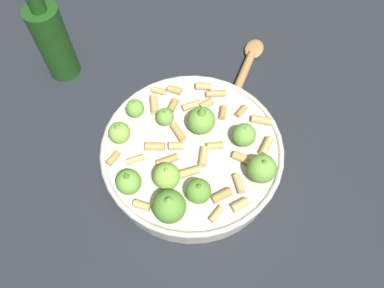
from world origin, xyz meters
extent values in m
plane|color=#23282D|center=(0.00, 0.00, 0.00)|extent=(2.40, 2.40, 0.00)
cylinder|color=beige|center=(0.00, 0.00, 0.02)|extent=(0.28, 0.28, 0.05)
torus|color=beige|center=(0.00, 0.00, 0.05)|extent=(0.29, 0.29, 0.01)
sphere|color=#75B247|center=(-0.07, 0.04, 0.06)|extent=(0.04, 0.04, 0.04)
cone|color=#8CC64C|center=(-0.07, 0.04, 0.08)|extent=(0.01, 0.01, 0.01)
sphere|color=#609E38|center=(0.05, 0.07, 0.06)|extent=(0.04, 0.04, 0.04)
cone|color=#4C8933|center=(0.05, 0.07, 0.08)|extent=(0.02, 0.02, 0.01)
sphere|color=#75B247|center=(0.03, -0.11, 0.06)|extent=(0.03, 0.03, 0.03)
cone|color=#75B247|center=(0.03, -0.11, 0.08)|extent=(0.01, 0.01, 0.01)
sphere|color=#8CC64C|center=(0.07, 0.02, 0.07)|extent=(0.04, 0.04, 0.04)
cone|color=#8CC64C|center=(0.07, 0.02, 0.08)|extent=(0.02, 0.02, 0.01)
sphere|color=#75B247|center=(-0.03, -0.02, 0.07)|extent=(0.04, 0.04, 0.04)
cone|color=#609E38|center=(-0.03, -0.02, 0.09)|extent=(0.02, 0.02, 0.02)
sphere|color=#75B247|center=(0.11, -0.01, 0.06)|extent=(0.04, 0.04, 0.04)
cone|color=#609E38|center=(0.11, -0.01, 0.08)|extent=(0.01, 0.01, 0.02)
sphere|color=#75B247|center=(-0.04, 0.10, 0.07)|extent=(0.04, 0.04, 0.04)
cone|color=#609E38|center=(-0.04, 0.10, 0.09)|extent=(0.02, 0.02, 0.01)
sphere|color=#75B247|center=(0.00, -0.06, 0.06)|extent=(0.03, 0.03, 0.03)
cone|color=#609E38|center=(0.00, -0.06, 0.07)|extent=(0.01, 0.01, 0.01)
sphere|color=#609E38|center=(0.09, 0.06, 0.07)|extent=(0.05, 0.05, 0.05)
cone|color=#75B247|center=(0.09, 0.06, 0.09)|extent=(0.02, 0.02, 0.02)
sphere|color=#8CC64C|center=(0.07, -0.09, 0.06)|extent=(0.03, 0.03, 0.03)
cone|color=#75B247|center=(0.07, -0.09, 0.08)|extent=(0.02, 0.02, 0.01)
cylinder|color=tan|center=(0.04, -0.04, 0.05)|extent=(0.03, 0.03, 0.01)
cylinder|color=tan|center=(0.02, -0.02, 0.05)|extent=(0.02, 0.02, 0.01)
cylinder|color=tan|center=(0.08, -0.04, 0.05)|extent=(0.03, 0.02, 0.01)
cylinder|color=tan|center=(0.01, 0.12, 0.05)|extent=(0.03, 0.02, 0.01)
cylinder|color=tan|center=(-0.01, -0.10, 0.05)|extent=(0.03, 0.03, 0.01)
cylinder|color=tan|center=(-0.11, 0.04, 0.05)|extent=(0.03, 0.03, 0.01)
cylinder|color=tan|center=(-0.03, 0.02, 0.05)|extent=(0.03, 0.02, 0.01)
cylinder|color=tan|center=(-0.09, -0.07, 0.05)|extent=(0.03, 0.03, 0.01)
cylinder|color=tan|center=(0.05, -0.01, 0.05)|extent=(0.04, 0.02, 0.01)
cylinder|color=tan|center=(0.00, 0.03, 0.05)|extent=(0.03, 0.03, 0.01)
cylinder|color=tan|center=(-0.04, 0.07, 0.05)|extent=(0.02, 0.03, 0.01)
cylinder|color=tan|center=(-0.01, 0.09, 0.05)|extent=(0.02, 0.03, 0.01)
cylinder|color=tan|center=(-0.08, -0.01, 0.05)|extent=(0.02, 0.02, 0.01)
cylinder|color=tan|center=(-0.10, 0.01, 0.05)|extent=(0.02, 0.01, 0.01)
cylinder|color=tan|center=(-0.07, -0.04, 0.05)|extent=(0.02, 0.02, 0.01)
cylinder|color=tan|center=(-0.05, -0.10, 0.05)|extent=(0.02, 0.03, 0.01)
cylinder|color=tan|center=(0.10, -0.06, 0.05)|extent=(0.03, 0.02, 0.01)
cylinder|color=tan|center=(-0.03, -0.12, 0.05)|extent=(0.02, 0.02, 0.01)
cylinder|color=tan|center=(-0.08, 0.08, 0.05)|extent=(0.03, 0.02, 0.01)
cylinder|color=tan|center=(-0.03, -0.08, 0.05)|extent=(0.03, 0.02, 0.01)
cylinder|color=tan|center=(-0.10, -0.05, 0.05)|extent=(0.03, 0.03, 0.01)
cylinder|color=tan|center=(-0.05, -0.06, 0.05)|extent=(0.03, 0.02, 0.01)
cylinder|color=tan|center=(0.12, 0.03, 0.05)|extent=(0.02, 0.03, 0.01)
cylinder|color=tan|center=(0.03, 0.03, 0.05)|extent=(0.03, 0.02, 0.01)
cylinder|color=tan|center=(0.05, 0.10, 0.05)|extent=(0.03, 0.01, 0.01)
cylinder|color=tan|center=(0.00, -0.03, 0.05)|extent=(0.02, 0.03, 0.01)
cylinder|color=tan|center=(0.02, 0.09, 0.05)|extent=(0.03, 0.02, 0.01)
cylinder|color=#1E4C19|center=(0.05, -0.31, 0.07)|extent=(0.06, 0.06, 0.14)
cylinder|color=#1E4C19|center=(0.05, -0.31, 0.16)|extent=(0.03, 0.03, 0.04)
cylinder|color=#B2844C|center=(-0.15, -0.05, 0.01)|extent=(0.19, 0.11, 0.02)
ellipsoid|color=#B2844C|center=(-0.26, -0.10, 0.01)|extent=(0.06, 0.06, 0.01)
camera|label=1|loc=(0.19, 0.21, 0.54)|focal=34.49mm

